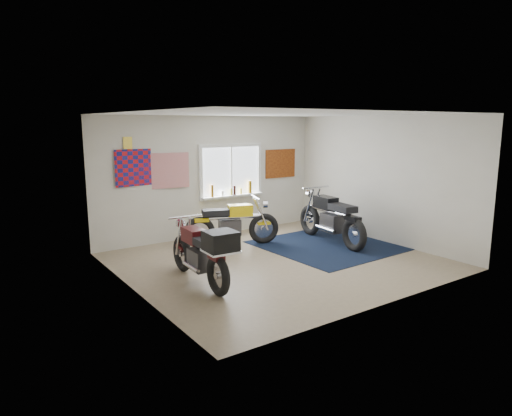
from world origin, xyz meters
TOP-DOWN VIEW (x-y plane):
  - ground at (0.00, 0.00)m, footprint 5.50×5.50m
  - room_shell at (0.00, 0.00)m, footprint 5.50×5.50m
  - navy_rug at (1.50, 0.29)m, footprint 2.58×2.68m
  - window_assembly at (0.50, 2.47)m, footprint 1.66×0.17m
  - oil_bottles at (0.57, 2.40)m, footprint 1.10×0.09m
  - flag_display at (-1.90, 2.48)m, footprint 1.60×0.10m
  - triumph_poster at (1.95, 2.48)m, footprint 0.90×0.03m
  - yellow_triumph at (-0.13, 1.44)m, footprint 1.97×0.86m
  - black_chrome_bike at (1.75, 0.44)m, footprint 0.69×2.26m
  - maroon_tourer at (-1.76, -0.33)m, footprint 0.61×2.00m

SIDE VIEW (x-z plane):
  - ground at x=0.00m, z-range 0.00..0.00m
  - navy_rug at x=1.50m, z-range 0.00..0.01m
  - yellow_triumph at x=-0.13m, z-range -0.06..0.97m
  - black_chrome_bike at x=1.75m, z-range -0.07..1.09m
  - maroon_tourer at x=-1.76m, z-range 0.02..1.04m
  - oil_bottles at x=0.57m, z-range 0.87..1.17m
  - window_assembly at x=0.50m, z-range 0.74..2.00m
  - triumph_poster at x=1.95m, z-range 1.20..1.90m
  - room_shell at x=0.00m, z-range -1.11..4.39m
  - flag_display at x=-1.90m, z-range 1.56..2.73m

